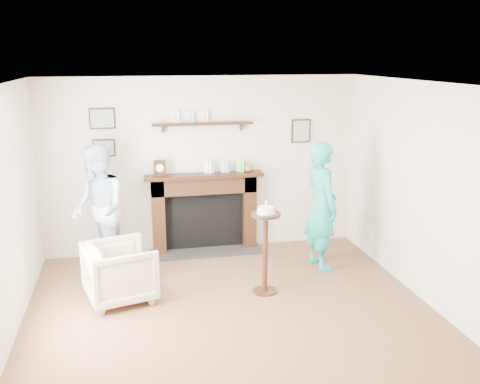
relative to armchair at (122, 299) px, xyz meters
name	(u,v)px	position (x,y,z in m)	size (l,w,h in m)	color
ground	(239,330)	(1.20, -0.99, 0.00)	(5.00, 5.00, 0.00)	brown
room_shell	(226,164)	(1.20, -0.30, 1.62)	(4.54, 5.02, 2.52)	beige
armchair	(122,299)	(0.00, 0.00, 0.00)	(0.73, 0.75, 0.69)	#BFA98E
man	(103,271)	(-0.25, 0.91, 0.00)	(0.82, 0.64, 1.70)	#A4BBCD
woman	(319,266)	(2.61, 0.47, 0.00)	(0.62, 0.41, 1.71)	#1F9DB3
pedestal_table	(265,237)	(1.69, -0.15, 0.70)	(0.36, 0.36, 1.14)	black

